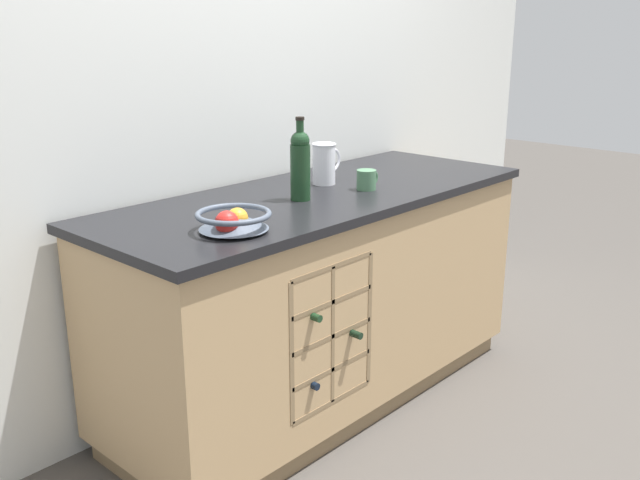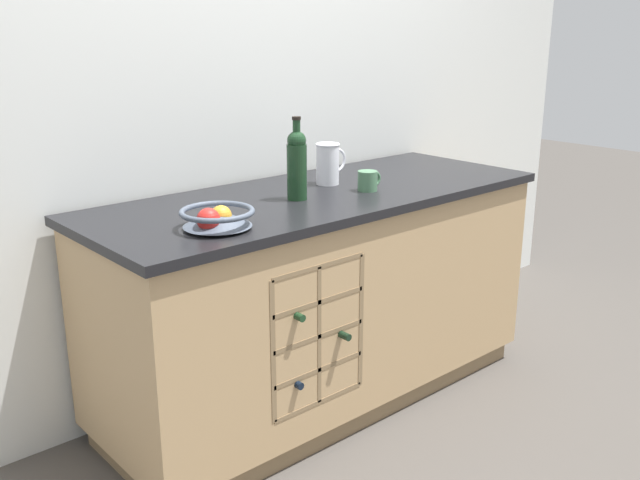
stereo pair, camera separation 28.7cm
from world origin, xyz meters
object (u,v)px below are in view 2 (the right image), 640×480
Objects in this scene: white_pitcher at (328,163)px; ceramic_mug at (368,181)px; fruit_bowl at (217,217)px; standing_wine_bottle at (297,163)px.

ceramic_mug is (0.04, -0.19, -0.05)m from white_pitcher.
standing_wine_bottle reaches higher than fruit_bowl.
fruit_bowl is 0.76m from ceramic_mug.
white_pitcher is 0.54× the size of standing_wine_bottle.
fruit_bowl reaches higher than ceramic_mug.
standing_wine_bottle is (-0.27, -0.12, 0.05)m from white_pitcher.
ceramic_mug is at bearing -78.80° from white_pitcher.
ceramic_mug is at bearing -13.71° from standing_wine_bottle.
standing_wine_bottle reaches higher than ceramic_mug.
white_pitcher is (0.72, 0.26, 0.05)m from fruit_bowl.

